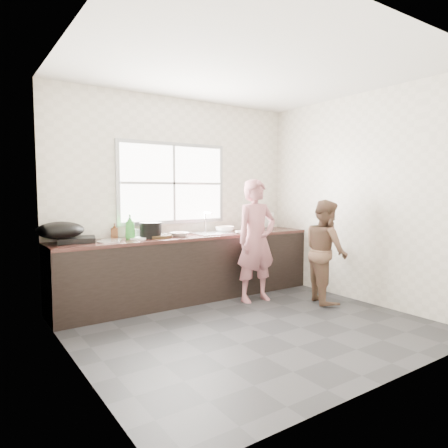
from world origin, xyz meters
TOP-DOWN VIEW (x-y plane):
  - floor at (0.00, 0.00)m, footprint 3.60×3.20m
  - ceiling at (0.00, 0.00)m, footprint 3.60×3.20m
  - wall_back at (0.00, 1.60)m, footprint 3.60×0.01m
  - wall_left at (-1.80, 0.00)m, footprint 0.01×3.20m
  - wall_right at (1.80, 0.00)m, footprint 0.01×3.20m
  - wall_front at (0.00, -1.60)m, footprint 3.60×0.01m
  - cabinet at (0.00, 1.29)m, footprint 3.60×0.62m
  - countertop at (0.00, 1.29)m, footprint 3.60×0.64m
  - sink at (0.35, 1.29)m, footprint 0.55×0.45m
  - faucet at (0.35, 1.49)m, footprint 0.02×0.02m
  - window_frame at (-0.10, 1.59)m, footprint 1.60×0.05m
  - window_glazing at (-0.10, 1.57)m, footprint 1.50×0.01m
  - woman at (0.67, 0.74)m, footprint 0.57×0.40m
  - person_side at (1.39, 0.19)m, footprint 0.73×0.80m
  - cutting_board at (-0.48, 1.30)m, footprint 0.47×0.47m
  - cleaver at (-0.44, 1.25)m, footprint 0.20×0.15m
  - bowl_mince at (-0.19, 1.23)m, footprint 0.28×0.28m
  - bowl_crabs at (0.59, 1.36)m, footprint 0.27×0.27m
  - bowl_held at (0.66, 1.08)m, footprint 0.19×0.19m
  - black_pot at (-0.57, 1.30)m, footprint 0.36×0.36m
  - plate_food at (-0.73, 1.31)m, footprint 0.26×0.26m
  - bottle_green at (-0.82, 1.32)m, footprint 0.15×0.15m
  - bottle_brown_tall at (-0.95, 1.52)m, footprint 0.10×0.10m
  - bottle_brown_short at (-0.54, 1.52)m, footprint 0.16×0.16m
  - glass_jar at (-0.68, 1.48)m, footprint 0.10×0.10m
  - burner at (-1.43, 1.41)m, footprint 0.48×0.48m
  - wok at (-1.62, 1.34)m, footprint 0.63×0.63m
  - dish_rack at (1.25, 1.34)m, footprint 0.41×0.35m
  - pot_lid_left at (-1.04, 1.36)m, footprint 0.31×0.31m
  - pot_lid_right at (-1.13, 1.21)m, footprint 0.28×0.28m

SIDE VIEW (x-z plane):
  - floor at x=0.00m, z-range -0.01..0.00m
  - cabinet at x=0.00m, z-range 0.00..0.82m
  - person_side at x=1.39m, z-range 0.00..1.34m
  - woman at x=0.67m, z-range 0.00..1.49m
  - countertop at x=0.00m, z-range 0.82..0.86m
  - sink at x=0.35m, z-range 0.85..0.88m
  - pot_lid_left at x=-1.04m, z-range 0.86..0.87m
  - pot_lid_right at x=-1.13m, z-range 0.86..0.87m
  - plate_food at x=-0.73m, z-range 0.86..0.88m
  - cutting_board at x=-0.48m, z-range 0.86..0.90m
  - bowl_held at x=0.66m, z-range 0.86..0.91m
  - bowl_mince at x=-0.19m, z-range 0.86..0.92m
  - burner at x=-1.43m, z-range 0.86..0.92m
  - bowl_crabs at x=0.59m, z-range 0.86..0.93m
  - cleaver at x=-0.44m, z-range 0.90..0.91m
  - glass_jar at x=-0.68m, z-range 0.86..0.96m
  - bottle_brown_short at x=-0.54m, z-range 0.86..1.02m
  - bottle_brown_tall at x=-0.95m, z-range 0.86..1.03m
  - black_pot at x=-0.57m, z-range 0.86..1.06m
  - dish_rack at x=1.25m, z-range 0.86..1.12m
  - faucet at x=0.35m, z-range 0.86..1.16m
  - wok at x=-1.62m, z-range 0.92..1.11m
  - bottle_green at x=-0.82m, z-range 0.86..1.17m
  - wall_back at x=0.00m, z-range 0.00..2.70m
  - wall_left at x=-1.80m, z-range 0.00..2.70m
  - wall_right at x=1.80m, z-range 0.00..2.70m
  - wall_front at x=0.00m, z-range 0.00..2.70m
  - window_glazing at x=-0.10m, z-range 1.05..2.05m
  - window_frame at x=-0.10m, z-range 1.00..2.10m
  - ceiling at x=0.00m, z-range 2.70..2.71m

